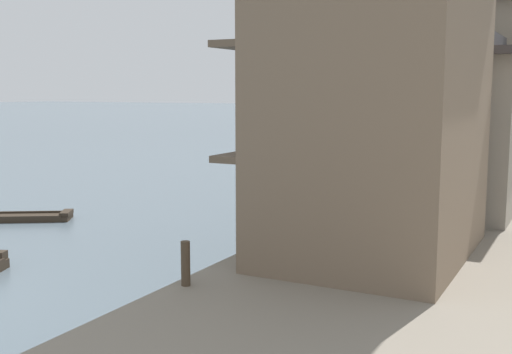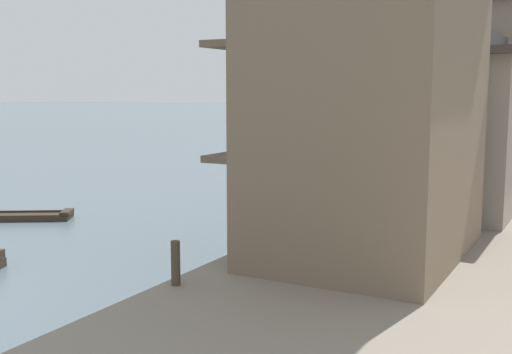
% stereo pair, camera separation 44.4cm
% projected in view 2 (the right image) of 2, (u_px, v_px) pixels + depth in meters
% --- Properties ---
extents(boat_moored_nearest, '(4.15, 3.16, 0.35)m').
position_uv_depth(boat_moored_nearest, '(17.00, 217.00, 25.29)').
color(boat_moored_nearest, '#33281E').
rests_on(boat_moored_nearest, ground).
extents(boat_moored_second, '(3.52, 1.32, 0.76)m').
position_uv_depth(boat_moored_second, '(390.00, 137.00, 64.78)').
color(boat_moored_second, '#33281E').
rests_on(boat_moored_second, ground).
extents(boat_moored_third, '(4.31, 3.59, 0.78)m').
position_uv_depth(boat_moored_third, '(417.00, 159.00, 44.98)').
color(boat_moored_third, '#423328').
rests_on(boat_moored_third, ground).
extents(boat_moored_far, '(1.88, 4.82, 0.55)m').
position_uv_depth(boat_moored_far, '(414.00, 172.00, 38.66)').
color(boat_moored_far, brown).
rests_on(boat_moored_far, ground).
extents(boat_midriver_drifting, '(1.04, 5.44, 0.75)m').
position_uv_depth(boat_midriver_drifting, '(329.00, 210.00, 25.91)').
color(boat_midriver_drifting, '#423328').
rests_on(boat_midriver_drifting, ground).
extents(boat_midriver_upstream, '(5.56, 2.81, 0.49)m').
position_uv_depth(boat_midriver_upstream, '(300.00, 154.00, 49.41)').
color(boat_midriver_upstream, brown).
rests_on(boat_midriver_upstream, ground).
extents(house_waterfront_nearest, '(5.65, 7.40, 8.74)m').
position_uv_depth(house_waterfront_nearest, '(371.00, 85.00, 15.74)').
color(house_waterfront_nearest, '#75604C').
rests_on(house_waterfront_nearest, riverbank_right).
extents(house_waterfront_second, '(6.08, 7.07, 6.14)m').
position_uv_depth(house_waterfront_second, '(445.00, 123.00, 22.30)').
color(house_waterfront_second, gray).
rests_on(house_waterfront_second, riverbank_right).
extents(house_waterfront_tall, '(5.97, 5.84, 8.74)m').
position_uv_depth(house_waterfront_tall, '(478.00, 87.00, 28.05)').
color(house_waterfront_tall, gray).
rests_on(house_waterfront_tall, riverbank_right).
extents(house_waterfront_narrow, '(5.55, 7.68, 6.14)m').
position_uv_depth(house_waterfront_narrow, '(496.00, 111.00, 34.53)').
color(house_waterfront_narrow, '#7F705B').
rests_on(house_waterfront_narrow, riverbank_right).
extents(mooring_post_dock_near, '(0.20, 0.20, 0.97)m').
position_uv_depth(mooring_post_dock_near, '(176.00, 263.00, 13.64)').
color(mooring_post_dock_near, '#473828').
rests_on(mooring_post_dock_near, riverbank_right).
extents(mooring_post_dock_mid, '(0.20, 0.20, 0.95)m').
position_uv_depth(mooring_post_dock_mid, '(344.00, 196.00, 22.40)').
color(mooring_post_dock_mid, '#473828').
rests_on(mooring_post_dock_mid, riverbank_right).
extents(stone_bridge, '(25.06, 2.40, 4.65)m').
position_uv_depth(stone_bridge, '(455.00, 108.00, 71.13)').
color(stone_bridge, gray).
rests_on(stone_bridge, ground).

